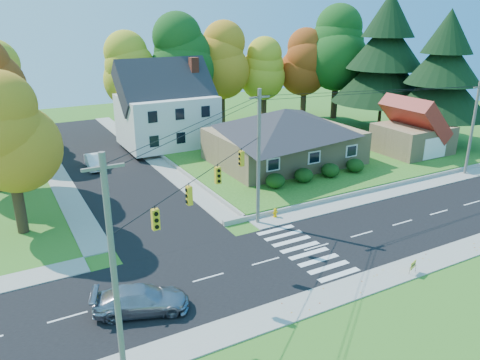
# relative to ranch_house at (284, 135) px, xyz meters

# --- Properties ---
(ground) EXTENTS (120.00, 120.00, 0.00)m
(ground) POSITION_rel_ranch_house_xyz_m (-8.00, -16.00, -3.27)
(ground) COLOR #3D7923
(road_main) EXTENTS (90.00, 8.00, 0.02)m
(road_main) POSITION_rel_ranch_house_xyz_m (-8.00, -16.00, -3.26)
(road_main) COLOR black
(road_main) RESTS_ON ground
(road_cross) EXTENTS (8.00, 44.00, 0.02)m
(road_cross) POSITION_rel_ranch_house_xyz_m (-16.00, 10.00, -3.25)
(road_cross) COLOR black
(road_cross) RESTS_ON ground
(sidewalk_north) EXTENTS (90.00, 2.00, 0.08)m
(sidewalk_north) POSITION_rel_ranch_house_xyz_m (-8.00, -11.00, -3.23)
(sidewalk_north) COLOR #9C9A90
(sidewalk_north) RESTS_ON ground
(sidewalk_south) EXTENTS (90.00, 2.00, 0.08)m
(sidewalk_south) POSITION_rel_ranch_house_xyz_m (-8.00, -21.00, -3.23)
(sidewalk_south) COLOR #9C9A90
(sidewalk_south) RESTS_ON ground
(lawn) EXTENTS (30.00, 30.00, 0.50)m
(lawn) POSITION_rel_ranch_house_xyz_m (5.00, 5.00, -3.02)
(lawn) COLOR #3D7923
(lawn) RESTS_ON ground
(ranch_house) EXTENTS (14.60, 10.60, 5.40)m
(ranch_house) POSITION_rel_ranch_house_xyz_m (0.00, 0.00, 0.00)
(ranch_house) COLOR tan
(ranch_house) RESTS_ON lawn
(colonial_house) EXTENTS (10.40, 8.40, 9.60)m
(colonial_house) POSITION_rel_ranch_house_xyz_m (-7.96, 12.00, 1.32)
(colonial_house) COLOR silver
(colonial_house) RESTS_ON lawn
(garage) EXTENTS (7.30, 6.30, 4.60)m
(garage) POSITION_rel_ranch_house_xyz_m (14.00, -4.01, -0.42)
(garage) COLOR tan
(garage) RESTS_ON lawn
(hedge_row) EXTENTS (10.70, 1.70, 1.27)m
(hedge_row) POSITION_rel_ranch_house_xyz_m (-0.50, -6.20, -2.13)
(hedge_row) COLOR #163A10
(hedge_row) RESTS_ON lawn
(traffic_infrastructure) EXTENTS (38.10, 10.66, 10.00)m
(traffic_infrastructure) POSITION_rel_ranch_house_xyz_m (-8.15, -14.65, 1.88)
(traffic_infrastructure) COLOR #666059
(traffic_infrastructure) RESTS_ON ground
(tree_lot_0) EXTENTS (6.72, 6.72, 12.51)m
(tree_lot_0) POSITION_rel_ranch_house_xyz_m (-10.00, 18.00, 5.04)
(tree_lot_0) COLOR #3F2A19
(tree_lot_0) RESTS_ON lawn
(tree_lot_1) EXTENTS (7.84, 7.84, 14.60)m
(tree_lot_1) POSITION_rel_ranch_house_xyz_m (-4.00, 17.00, 6.35)
(tree_lot_1) COLOR #3F2A19
(tree_lot_1) RESTS_ON lawn
(tree_lot_2) EXTENTS (7.28, 7.28, 13.56)m
(tree_lot_2) POSITION_rel_ranch_house_xyz_m (2.00, 18.00, 5.70)
(tree_lot_2) COLOR #3F2A19
(tree_lot_2) RESTS_ON lawn
(tree_lot_3) EXTENTS (6.16, 6.16, 11.47)m
(tree_lot_3) POSITION_rel_ranch_house_xyz_m (8.00, 17.00, 4.39)
(tree_lot_3) COLOR #3F2A19
(tree_lot_3) RESTS_ON lawn
(tree_lot_4) EXTENTS (6.72, 6.72, 12.51)m
(tree_lot_4) POSITION_rel_ranch_house_xyz_m (14.00, 16.00, 5.04)
(tree_lot_4) COLOR #3F2A19
(tree_lot_4) RESTS_ON lawn
(tree_lot_5) EXTENTS (8.40, 8.40, 15.64)m
(tree_lot_5) POSITION_rel_ranch_house_xyz_m (18.00, 14.00, 7.00)
(tree_lot_5) COLOR #3F2A19
(tree_lot_5) RESTS_ON lawn
(conifer_east_a) EXTENTS (12.80, 12.80, 16.96)m
(conifer_east_a) POSITION_rel_ranch_house_xyz_m (19.00, 6.00, 6.12)
(conifer_east_a) COLOR #3F2A19
(conifer_east_a) RESTS_ON lawn
(conifer_east_b) EXTENTS (11.20, 11.20, 14.84)m
(conifer_east_b) POSITION_rel_ranch_house_xyz_m (20.00, -2.00, 5.01)
(conifer_east_b) COLOR #3F2A19
(conifer_east_b) RESTS_ON lawn
(tree_west_0) EXTENTS (6.16, 6.16, 11.47)m
(tree_west_0) POSITION_rel_ranch_house_xyz_m (-25.00, -4.00, 3.89)
(tree_west_0) COLOR #3F2A19
(tree_west_0) RESTS_ON ground
(silver_sedan) EXTENTS (5.33, 3.52, 1.43)m
(silver_sedan) POSITION_rel_ranch_house_xyz_m (-20.48, -17.36, -2.53)
(silver_sedan) COLOR #9294A2
(silver_sedan) RESTS_ON road_main
(white_car) EXTENTS (1.64, 4.24, 1.38)m
(white_car) POSITION_rel_ranch_house_xyz_m (-17.24, 8.36, -2.56)
(white_car) COLOR white
(white_car) RESTS_ON road_cross
(fire_hydrant) EXTENTS (0.44, 0.34, 0.77)m
(fire_hydrant) POSITION_rel_ranch_house_xyz_m (-7.83, -10.61, -2.90)
(fire_hydrant) COLOR #E29F00
(fire_hydrant) RESTS_ON ground
(yard_sign) EXTENTS (0.66, 0.25, 0.86)m
(yard_sign) POSITION_rel_ranch_house_xyz_m (-5.08, -21.52, -2.65)
(yard_sign) COLOR black
(yard_sign) RESTS_ON ground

